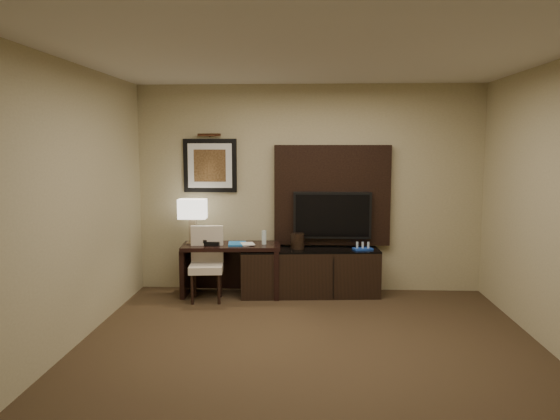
# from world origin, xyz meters

# --- Properties ---
(floor) EXTENTS (4.50, 5.00, 0.01)m
(floor) POSITION_xyz_m (0.00, 0.00, -0.01)
(floor) COLOR #372718
(floor) RESTS_ON ground
(ceiling) EXTENTS (4.50, 5.00, 0.01)m
(ceiling) POSITION_xyz_m (0.00, 0.00, 2.70)
(ceiling) COLOR silver
(ceiling) RESTS_ON wall_back
(wall_back) EXTENTS (4.50, 0.01, 2.70)m
(wall_back) POSITION_xyz_m (0.00, 2.50, 1.35)
(wall_back) COLOR tan
(wall_back) RESTS_ON floor
(wall_front) EXTENTS (4.50, 0.01, 2.70)m
(wall_front) POSITION_xyz_m (0.00, -2.50, 1.35)
(wall_front) COLOR tan
(wall_front) RESTS_ON floor
(wall_left) EXTENTS (0.01, 5.00, 2.70)m
(wall_left) POSITION_xyz_m (-2.25, 0.00, 1.35)
(wall_left) COLOR tan
(wall_left) RESTS_ON floor
(desk) EXTENTS (1.27, 0.61, 0.66)m
(desk) POSITION_xyz_m (-0.99, 2.15, 0.33)
(desk) COLOR black
(desk) RESTS_ON floor
(credenza) EXTENTS (1.78, 0.62, 0.60)m
(credenza) POSITION_xyz_m (0.02, 2.20, 0.30)
(credenza) COLOR black
(credenza) RESTS_ON floor
(tv_wall_panel) EXTENTS (1.50, 0.12, 1.30)m
(tv_wall_panel) POSITION_xyz_m (0.30, 2.44, 1.27)
(tv_wall_panel) COLOR black
(tv_wall_panel) RESTS_ON wall_back
(tv) EXTENTS (1.00, 0.08, 0.60)m
(tv) POSITION_xyz_m (0.30, 2.34, 1.02)
(tv) COLOR black
(tv) RESTS_ON tv_wall_panel
(artwork) EXTENTS (0.70, 0.04, 0.70)m
(artwork) POSITION_xyz_m (-1.30, 2.48, 1.65)
(artwork) COLOR black
(artwork) RESTS_ON wall_back
(picture_light) EXTENTS (0.04, 0.04, 0.30)m
(picture_light) POSITION_xyz_m (-1.30, 2.44, 2.05)
(picture_light) COLOR #422415
(picture_light) RESTS_ON wall_back
(desk_chair) EXTENTS (0.45, 0.50, 0.84)m
(desk_chair) POSITION_xyz_m (-1.26, 1.89, 0.42)
(desk_chair) COLOR beige
(desk_chair) RESTS_ON floor
(table_lamp) EXTENTS (0.39, 0.23, 0.62)m
(table_lamp) POSITION_xyz_m (-1.49, 2.20, 0.97)
(table_lamp) COLOR #98835F
(table_lamp) RESTS_ON desk
(desk_phone) EXTENTS (0.22, 0.20, 0.10)m
(desk_phone) POSITION_xyz_m (-1.21, 2.10, 0.71)
(desk_phone) COLOR black
(desk_phone) RESTS_ON desk
(blue_folder) EXTENTS (0.25, 0.31, 0.02)m
(blue_folder) POSITION_xyz_m (-0.91, 2.14, 0.67)
(blue_folder) COLOR #1C66B6
(blue_folder) RESTS_ON desk
(book) EXTENTS (0.16, 0.06, 0.22)m
(book) POSITION_xyz_m (-0.85, 2.08, 0.77)
(book) COLOR #B8A890
(book) RESTS_ON desk
(water_bottle) EXTENTS (0.07, 0.07, 0.18)m
(water_bottle) POSITION_xyz_m (-0.57, 2.17, 0.75)
(water_bottle) COLOR white
(water_bottle) RESTS_ON desk
(ice_bucket) EXTENTS (0.21, 0.21, 0.20)m
(ice_bucket) POSITION_xyz_m (-0.14, 2.22, 0.70)
(ice_bucket) COLOR black
(ice_bucket) RESTS_ON credenza
(minibar_tray) EXTENTS (0.27, 0.21, 0.09)m
(minibar_tray) POSITION_xyz_m (0.68, 2.19, 0.65)
(minibar_tray) COLOR #1B43B2
(minibar_tray) RESTS_ON credenza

